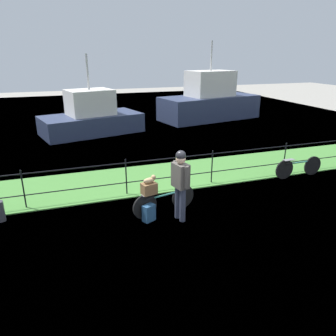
{
  "coord_description": "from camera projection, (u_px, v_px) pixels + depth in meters",
  "views": [
    {
      "loc": [
        -2.78,
        -5.93,
        3.66
      ],
      "look_at": [
        -0.32,
        1.33,
        0.9
      ],
      "focal_mm": 33.91,
      "sensor_mm": 36.0,
      "label": 1
    }
  ],
  "objects": [
    {
      "name": "moored_boat_near",
      "position": [
        209.0,
        102.0,
        18.67
      ],
      "size": [
        6.2,
        3.49,
        4.37
      ],
      "color": "#2D3856",
      "rests_on": "ground"
    },
    {
      "name": "bicycle_main",
      "position": [
        164.0,
        201.0,
        7.64
      ],
      "size": [
        1.65,
        0.42,
        0.61
      ],
      "color": "black",
      "rests_on": "ground"
    },
    {
      "name": "iron_fence",
      "position": [
        171.0,
        169.0,
        8.95
      ],
      "size": [
        18.04,
        0.04,
        1.02
      ],
      "color": "black",
      "rests_on": "ground"
    },
    {
      "name": "bicycle_parked",
      "position": [
        298.0,
        167.0,
        9.92
      ],
      "size": [
        1.7,
        0.16,
        0.62
      ],
      "color": "black",
      "rests_on": "ground"
    },
    {
      "name": "wooden_crate",
      "position": [
        149.0,
        188.0,
        7.3
      ],
      "size": [
        0.38,
        0.31,
        0.26
      ],
      "primitive_type": "cube",
      "rotation": [
        0.0,
        0.0,
        0.22
      ],
      "color": "brown",
      "rests_on": "bicycle_main"
    },
    {
      "name": "ground_plane",
      "position": [
        199.0,
        221.0,
        7.37
      ],
      "size": [
        60.0,
        60.0,
        0.0
      ],
      "primitive_type": "plane",
      "color": "gray"
    },
    {
      "name": "terrier_dog",
      "position": [
        150.0,
        180.0,
        7.24
      ],
      "size": [
        0.32,
        0.2,
        0.18
      ],
      "color": "tan",
      "rests_on": "wooden_crate"
    },
    {
      "name": "mooring_bollard",
      "position": [
        0.0,
        211.0,
        7.31
      ],
      "size": [
        0.2,
        0.2,
        0.49
      ],
      "primitive_type": "cylinder",
      "color": "#38383D",
      "rests_on": "ground"
    },
    {
      "name": "moored_boat_mid",
      "position": [
        91.0,
        118.0,
        15.34
      ],
      "size": [
        5.09,
        3.4,
        3.69
      ],
      "color": "#2D3856",
      "rests_on": "ground"
    },
    {
      "name": "grass_strip",
      "position": [
        161.0,
        177.0,
        9.99
      ],
      "size": [
        27.0,
        2.4,
        0.03
      ],
      "primitive_type": "cube",
      "color": "#478438",
      "rests_on": "ground"
    },
    {
      "name": "harbor_water",
      "position": [
        116.0,
        126.0,
        17.13
      ],
      "size": [
        30.0,
        30.0,
        0.0
      ],
      "primitive_type": "plane",
      "color": "slate",
      "rests_on": "ground"
    },
    {
      "name": "cyclist_person",
      "position": [
        180.0,
        179.0,
        7.13
      ],
      "size": [
        0.34,
        0.53,
        1.68
      ],
      "color": "#383D51",
      "rests_on": "ground"
    },
    {
      "name": "backpack_on_paving",
      "position": [
        149.0,
        213.0,
        7.33
      ],
      "size": [
        0.33,
        0.29,
        0.4
      ],
      "primitive_type": "cube",
      "rotation": [
        0.0,
        0.0,
        3.6
      ],
      "color": "#28517A",
      "rests_on": "ground"
    }
  ]
}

